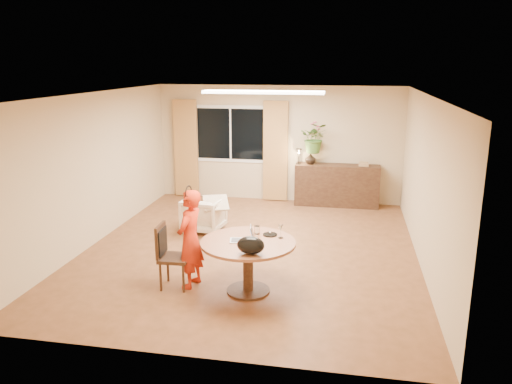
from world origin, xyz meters
TOP-DOWN VIEW (x-y plane):
  - floor at (0.00, 0.00)m, footprint 6.50×6.50m
  - ceiling at (0.00, 0.00)m, footprint 6.50×6.50m
  - wall_back at (0.00, 3.25)m, footprint 5.50×0.00m
  - wall_left at (-2.75, 0.00)m, footprint 0.00×6.50m
  - wall_right at (2.75, 0.00)m, footprint 0.00×6.50m
  - window at (-1.10, 3.23)m, footprint 1.70×0.03m
  - curtain_left at (-2.15, 3.15)m, footprint 0.55×0.08m
  - curtain_right at (-0.05, 3.15)m, footprint 0.55×0.08m
  - ceiling_panel at (0.00, 1.20)m, footprint 2.20×0.35m
  - dining_table at (0.28, -1.57)m, footprint 1.30×1.30m
  - dining_chair at (-0.76, -1.61)m, footprint 0.46×0.42m
  - child at (-0.55, -1.53)m, footprint 0.56×0.42m
  - laptop at (0.19, -1.58)m, footprint 0.36×0.28m
  - tumbler at (0.35, -1.25)m, footprint 0.09×0.09m
  - wine_glass at (0.70, -1.36)m, footprint 0.07×0.07m
  - pot_lid at (0.53, -1.27)m, footprint 0.23×0.23m
  - handbag at (0.41, -2.02)m, footprint 0.40×0.29m
  - armchair at (-1.05, 0.80)m, footprint 0.77×0.79m
  - throw at (-0.79, 0.72)m, footprint 0.61×0.67m
  - sideboard at (1.35, 3.01)m, footprint 1.83×0.45m
  - vase at (0.75, 3.01)m, footprint 0.25×0.25m
  - bouquet at (0.83, 3.01)m, footprint 0.60×0.52m
  - book_stack at (1.90, 3.01)m, footprint 0.25×0.21m
  - desk_lamp at (0.50, 2.96)m, footprint 0.17×0.17m

SIDE VIEW (x-z plane):
  - floor at x=0.00m, z-range 0.00..0.00m
  - armchair at x=-1.05m, z-range 0.00..0.65m
  - sideboard at x=1.35m, z-range 0.00..0.92m
  - dining_chair at x=-0.76m, z-range 0.00..0.92m
  - dining_table at x=0.28m, z-range 0.21..0.95m
  - throw at x=-0.79m, z-range 0.65..0.68m
  - child at x=-0.55m, z-range 0.00..1.41m
  - pot_lid at x=0.53m, z-range 0.74..0.77m
  - tumbler at x=0.35m, z-range 0.74..0.86m
  - wine_glass at x=0.70m, z-range 0.74..0.94m
  - laptop at x=0.19m, z-range 0.74..0.96m
  - handbag at x=0.41m, z-range 0.74..0.98m
  - book_stack at x=1.90m, z-range 0.92..1.00m
  - vase at x=0.75m, z-range 0.92..1.16m
  - desk_lamp at x=0.50m, z-range 0.92..1.27m
  - curtain_left at x=-2.15m, z-range 0.02..2.27m
  - curtain_right at x=-0.05m, z-range 0.02..2.27m
  - wall_back at x=0.00m, z-range -1.45..4.05m
  - wall_left at x=-2.75m, z-range -1.95..4.55m
  - wall_right at x=2.75m, z-range -1.95..4.55m
  - bouquet at x=0.83m, z-range 1.16..1.82m
  - window at x=-1.10m, z-range 0.85..2.15m
  - ceiling_panel at x=0.00m, z-range 2.54..2.59m
  - ceiling at x=0.00m, z-range 2.60..2.60m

